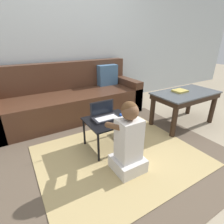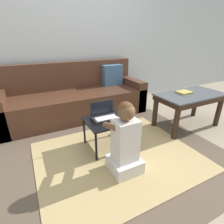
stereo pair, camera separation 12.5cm
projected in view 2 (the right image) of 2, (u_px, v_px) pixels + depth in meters
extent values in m
plane|color=gray|center=(129.00, 153.00, 2.00)|extent=(16.00, 16.00, 0.00)
cube|color=silver|center=(76.00, 35.00, 2.95)|extent=(9.00, 0.06, 2.50)
cube|color=brown|center=(118.00, 156.00, 1.95)|extent=(2.37, 1.93, 0.01)
cube|color=tan|center=(118.00, 156.00, 1.95)|extent=(1.71, 1.39, 0.00)
cube|color=#4C2D1E|center=(76.00, 104.00, 2.88)|extent=(2.26, 0.81, 0.41)
cube|color=#4C2D1E|center=(69.00, 75.00, 2.97)|extent=(2.26, 0.18, 0.44)
cube|color=#4C2D1E|center=(2.00, 112.00, 2.41)|extent=(0.16, 0.81, 0.53)
cube|color=#4C2D1E|center=(130.00, 92.00, 3.29)|extent=(0.16, 0.81, 0.53)
cube|color=#426689|center=(112.00, 75.00, 3.16)|extent=(0.36, 0.14, 0.36)
cube|color=#4C5156|center=(190.00, 94.00, 2.43)|extent=(0.95, 0.52, 0.02)
cube|color=black|center=(190.00, 97.00, 2.45)|extent=(0.92, 0.50, 0.07)
cylinder|color=black|center=(176.00, 122.00, 2.19)|extent=(0.07, 0.07, 0.48)
cylinder|color=black|center=(219.00, 110.00, 2.54)|extent=(0.07, 0.07, 0.48)
cylinder|color=black|center=(155.00, 111.00, 2.52)|extent=(0.07, 0.07, 0.48)
cylinder|color=black|center=(195.00, 102.00, 2.87)|extent=(0.07, 0.07, 0.48)
cube|color=black|center=(109.00, 120.00, 1.99)|extent=(0.53, 0.43, 0.02)
cylinder|color=black|center=(96.00, 147.00, 1.81)|extent=(0.02, 0.02, 0.34)
cylinder|color=black|center=(135.00, 136.00, 2.01)|extent=(0.02, 0.02, 0.34)
cylinder|color=black|center=(84.00, 131.00, 2.12)|extent=(0.02, 0.02, 0.34)
cylinder|color=black|center=(119.00, 123.00, 2.32)|extent=(0.02, 0.02, 0.34)
cube|color=#232328|center=(106.00, 118.00, 2.00)|extent=(0.30, 0.18, 0.02)
cube|color=silver|center=(106.00, 118.00, 1.98)|extent=(0.25, 0.11, 0.00)
cube|color=#232328|center=(102.00, 108.00, 2.04)|extent=(0.30, 0.01, 0.17)
cube|color=black|center=(102.00, 108.00, 2.03)|extent=(0.26, 0.00, 0.14)
ellipsoid|color=#234CB2|center=(123.00, 115.00, 2.05)|extent=(0.07, 0.10, 0.04)
cube|color=silver|center=(124.00, 164.00, 1.72)|extent=(0.29, 0.29, 0.14)
cube|color=silver|center=(125.00, 140.00, 1.61)|extent=(0.22, 0.19, 0.41)
sphere|color=brown|center=(126.00, 112.00, 1.50)|extent=(0.16, 0.16, 0.16)
sphere|color=brown|center=(126.00, 110.00, 1.50)|extent=(0.15, 0.15, 0.15)
cylinder|color=brown|center=(110.00, 126.00, 1.62)|extent=(0.06, 0.25, 0.13)
cylinder|color=brown|center=(128.00, 122.00, 1.70)|extent=(0.06, 0.25, 0.13)
cube|color=tan|center=(184.00, 92.00, 2.45)|extent=(0.19, 0.16, 0.02)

